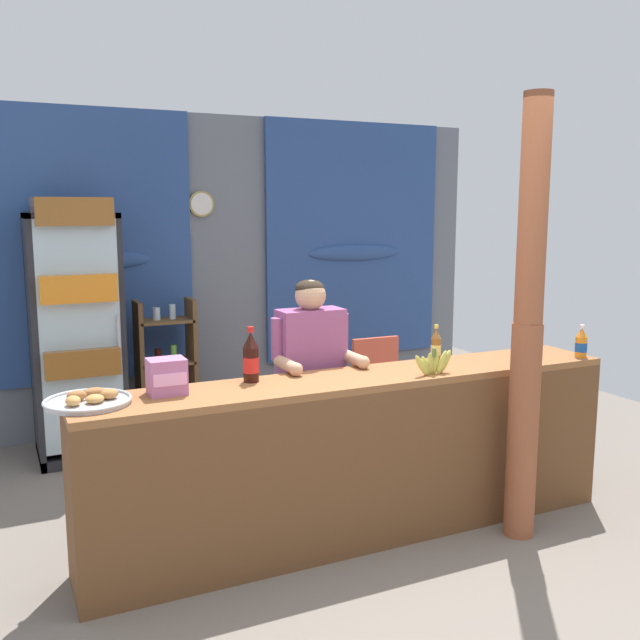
# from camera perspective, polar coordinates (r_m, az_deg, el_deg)

# --- Properties ---
(ground_plane) EXTENTS (7.90, 7.90, 0.00)m
(ground_plane) POSITION_cam_1_polar(r_m,az_deg,el_deg) (4.95, -1.70, -13.66)
(ground_plane) COLOR slate
(back_wall_curtained) EXTENTS (5.14, 0.22, 2.71)m
(back_wall_curtained) POSITION_cam_1_polar(r_m,az_deg,el_deg) (6.36, -8.19, 4.32)
(back_wall_curtained) COLOR slate
(back_wall_curtained) RESTS_ON ground
(stall_counter) EXTENTS (3.22, 0.49, 0.97)m
(stall_counter) POSITION_cam_1_polar(r_m,az_deg,el_deg) (4.05, 3.99, -10.10)
(stall_counter) COLOR #935B33
(stall_counter) RESTS_ON ground
(timber_post) EXTENTS (0.20, 0.18, 2.53)m
(timber_post) POSITION_cam_1_polar(r_m,az_deg,el_deg) (4.15, 16.49, -0.99)
(timber_post) COLOR #995133
(timber_post) RESTS_ON ground
(drink_fridge) EXTENTS (0.65, 0.76, 1.99)m
(drink_fridge) POSITION_cam_1_polar(r_m,az_deg,el_deg) (5.65, -19.23, 0.17)
(drink_fridge) COLOR #232328
(drink_fridge) RESTS_ON ground
(bottle_shelf_rack) EXTENTS (0.48, 0.28, 1.17)m
(bottle_shelf_rack) POSITION_cam_1_polar(r_m,az_deg,el_deg) (6.01, -12.36, -3.72)
(bottle_shelf_rack) COLOR brown
(bottle_shelf_rack) RESTS_ON ground
(plastic_lawn_chair) EXTENTS (0.44, 0.44, 0.86)m
(plastic_lawn_chair) POSITION_cam_1_polar(r_m,az_deg,el_deg) (5.97, 3.90, -4.70)
(plastic_lawn_chair) COLOR #E5563D
(plastic_lawn_chair) RESTS_ON ground
(shopkeeper) EXTENTS (0.52, 0.42, 1.48)m
(shopkeeper) POSITION_cam_1_polar(r_m,az_deg,el_deg) (4.34, -0.73, -3.94)
(shopkeeper) COLOR #28282D
(shopkeeper) RESTS_ON ground
(soda_bottle_cola) EXTENTS (0.09, 0.09, 0.31)m
(soda_bottle_cola) POSITION_cam_1_polar(r_m,az_deg,el_deg) (3.88, -5.63, -3.13)
(soda_bottle_cola) COLOR black
(soda_bottle_cola) RESTS_ON stall_counter
(soda_bottle_lime_soda) EXTENTS (0.07, 0.07, 0.22)m
(soda_bottle_lime_soda) POSITION_cam_1_polar(r_m,az_deg,el_deg) (4.79, 16.27, -1.57)
(soda_bottle_lime_soda) COLOR #75C64C
(soda_bottle_lime_soda) RESTS_ON stall_counter
(soda_bottle_iced_tea) EXTENTS (0.06, 0.06, 0.23)m
(soda_bottle_iced_tea) POSITION_cam_1_polar(r_m,az_deg,el_deg) (4.45, 9.39, -2.06)
(soda_bottle_iced_tea) COLOR brown
(soda_bottle_iced_tea) RESTS_ON stall_counter
(soda_bottle_orange_soda) EXTENTS (0.07, 0.07, 0.21)m
(soda_bottle_orange_soda) POSITION_cam_1_polar(r_m,az_deg,el_deg) (4.80, 20.44, -1.80)
(soda_bottle_orange_soda) COLOR orange
(soda_bottle_orange_soda) RESTS_ON stall_counter
(snack_box_wafer) EXTENTS (0.19, 0.15, 0.19)m
(snack_box_wafer) POSITION_cam_1_polar(r_m,az_deg,el_deg) (3.70, -12.34, -4.50)
(snack_box_wafer) COLOR #B76699
(snack_box_wafer) RESTS_ON stall_counter
(pastry_tray) EXTENTS (0.42, 0.42, 0.07)m
(pastry_tray) POSITION_cam_1_polar(r_m,az_deg,el_deg) (3.63, -18.29, -6.19)
(pastry_tray) COLOR #BCBCC1
(pastry_tray) RESTS_ON stall_counter
(banana_bunch) EXTENTS (0.28, 0.06, 0.16)m
(banana_bunch) POSITION_cam_1_polar(r_m,az_deg,el_deg) (4.10, 9.27, -3.47)
(banana_bunch) COLOR #CCC14C
(banana_bunch) RESTS_ON stall_counter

